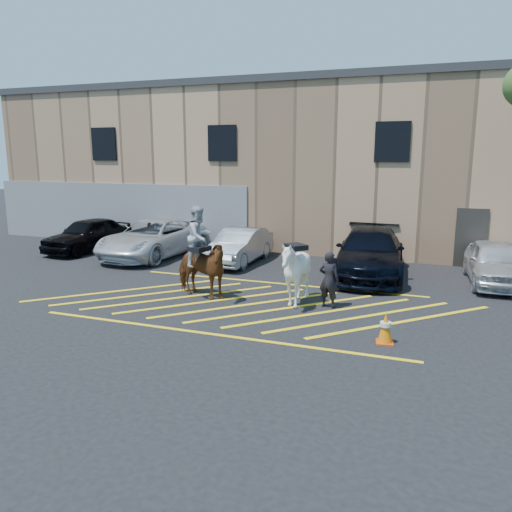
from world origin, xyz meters
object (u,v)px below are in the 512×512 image
(car_black_suv, at_px, (88,235))
(saddled_white, at_px, (296,272))
(mounted_bay, at_px, (200,261))
(traffic_cone, at_px, (385,327))
(handler, at_px, (329,280))
(car_white_suv, at_px, (495,263))
(car_silver_sedan, at_px, (239,246))
(car_blue_suv, at_px, (370,252))
(car_white_pickup, at_px, (153,238))

(car_black_suv, bearing_deg, saddled_white, -16.50)
(mounted_bay, xyz_separation_m, traffic_cone, (5.49, -1.84, -0.72))
(handler, distance_m, traffic_cone, 2.84)
(car_white_suv, xyz_separation_m, mounted_bay, (-8.26, -4.72, 0.39))
(car_black_suv, distance_m, car_silver_sedan, 7.07)
(handler, bearing_deg, car_silver_sedan, -34.92)
(car_blue_suv, xyz_separation_m, handler, (-0.55, -4.21, -0.02))
(car_black_suv, xyz_separation_m, traffic_cone, (13.28, -6.63, -0.36))
(car_black_suv, relative_size, saddled_white, 1.89)
(car_white_suv, bearing_deg, saddled_white, -144.10)
(mounted_bay, bearing_deg, handler, 5.40)
(car_blue_suv, distance_m, car_white_suv, 3.98)
(car_white_pickup, distance_m, saddled_white, 8.60)
(mounted_bay, bearing_deg, saddled_white, 5.01)
(car_white_suv, xyz_separation_m, traffic_cone, (-2.76, -6.56, -0.34))
(car_silver_sedan, height_order, mounted_bay, mounted_bay)
(car_white_pickup, xyz_separation_m, traffic_cone, (10.00, -6.58, -0.39))
(car_black_suv, relative_size, car_white_suv, 1.03)
(car_silver_sedan, bearing_deg, traffic_cone, -46.07)
(saddled_white, distance_m, traffic_cone, 3.44)
(car_silver_sedan, relative_size, mounted_bay, 1.48)
(car_white_suv, bearing_deg, car_white_pickup, 176.36)
(saddled_white, bearing_deg, handler, 6.57)
(handler, relative_size, traffic_cone, 2.15)
(car_black_suv, xyz_separation_m, car_silver_sedan, (7.07, 0.05, -0.07))
(car_blue_suv, bearing_deg, car_black_suv, 174.09)
(car_silver_sedan, relative_size, car_blue_suv, 0.73)
(car_silver_sedan, distance_m, saddled_white, 5.80)
(car_black_suv, height_order, car_white_pickup, car_white_pickup)
(car_black_suv, relative_size, car_silver_sedan, 1.06)
(car_black_suv, relative_size, handler, 2.72)
(car_black_suv, distance_m, traffic_cone, 14.85)
(handler, bearing_deg, car_blue_suv, -87.16)
(car_blue_suv, height_order, saddled_white, saddled_white)
(car_black_suv, bearing_deg, car_white_suv, 6.43)
(car_silver_sedan, distance_m, car_white_suv, 8.98)
(handler, xyz_separation_m, traffic_cone, (1.76, -2.19, -0.42))
(car_white_pickup, height_order, car_silver_sedan, car_white_pickup)
(car_blue_suv, xyz_separation_m, traffic_cone, (1.21, -6.40, -0.44))
(car_white_pickup, distance_m, handler, 9.34)
(car_black_suv, xyz_separation_m, car_white_pickup, (3.28, -0.05, 0.03))
(car_white_pickup, distance_m, traffic_cone, 11.98)
(car_blue_suv, xyz_separation_m, mounted_bay, (-4.28, -4.56, 0.29))
(car_blue_suv, relative_size, traffic_cone, 7.56)
(car_blue_suv, height_order, handler, car_blue_suv)
(car_white_suv, distance_m, saddled_white, 7.04)
(car_blue_suv, height_order, mounted_bay, mounted_bay)
(car_white_pickup, height_order, car_blue_suv, car_blue_suv)
(car_silver_sedan, distance_m, mounted_bay, 4.91)
(car_white_pickup, distance_m, car_blue_suv, 8.79)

